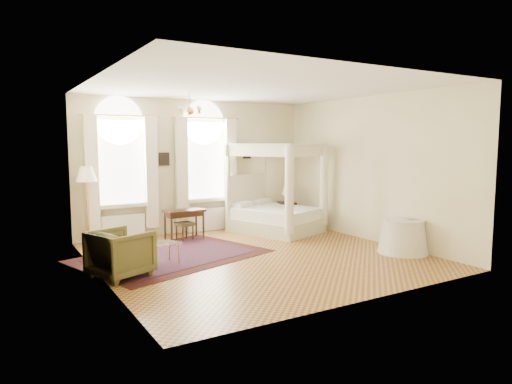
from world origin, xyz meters
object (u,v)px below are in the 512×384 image
canopy_bed (276,212)px  writing_desk (184,214)px  stool (185,225)px  armchair (121,253)px  coffee_table (162,246)px  floor_lamp (87,178)px  side_table (403,236)px  nightstand (287,214)px

canopy_bed → writing_desk: bearing=170.6°
canopy_bed → writing_desk: 2.35m
writing_desk → stool: writing_desk is taller
writing_desk → armchair: size_ratio=1.07×
armchair → coffee_table: bearing=-88.0°
floor_lamp → side_table: floor_lamp is taller
canopy_bed → nightstand: (0.71, 0.55, -0.18)m
writing_desk → stool: bearing=-109.9°
canopy_bed → coffee_table: 3.87m
armchair → coffee_table: size_ratio=1.35×
nightstand → armchair: size_ratio=0.73×
stool → coffee_table: size_ratio=0.65×
coffee_table → nightstand: bearing=26.4°
canopy_bed → floor_lamp: bearing=169.5°
stool → side_table: size_ratio=0.42×
canopy_bed → writing_desk: (-2.32, 0.38, 0.08)m
canopy_bed → side_table: (1.02, -3.18, -0.17)m
canopy_bed → coffee_table: size_ratio=3.77×
nightstand → armchair: bearing=-154.0°
writing_desk → stool: (-0.05, -0.15, -0.24)m
floor_lamp → nightstand: bearing=-2.9°
nightstand → side_table: bearing=-85.2°
armchair → floor_lamp: size_ratio=0.51×
armchair → floor_lamp: (0.00, 2.74, 1.08)m
coffee_table → canopy_bed: bearing=23.8°
canopy_bed → nightstand: 0.91m
coffee_table → side_table: size_ratio=0.65×
nightstand → coffee_table: (-4.24, -2.11, 0.04)m
stool → floor_lamp: (-2.01, 0.57, 1.13)m
coffee_table → floor_lamp: size_ratio=0.38×
writing_desk → armchair: bearing=-131.7°
canopy_bed → coffee_table: canopy_bed is taller
canopy_bed → side_table: bearing=-72.2°
coffee_table → writing_desk: bearing=57.9°
nightstand → coffee_table: nightstand is taller
canopy_bed → floor_lamp: (-4.38, 0.81, 0.98)m
stool → floor_lamp: size_ratio=0.25×
stool → armchair: bearing=-132.8°
canopy_bed → side_table: 3.34m
nightstand → armchair: armchair is taller
nightstand → stool: bearing=-174.2°
writing_desk → stool: size_ratio=2.22×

